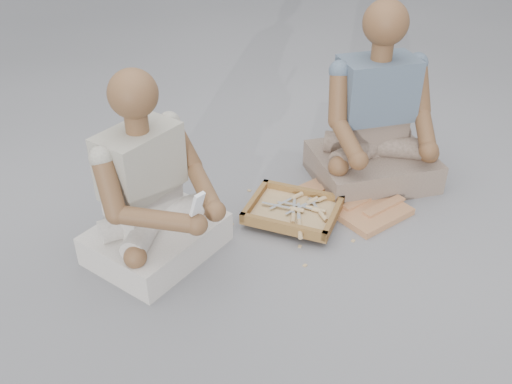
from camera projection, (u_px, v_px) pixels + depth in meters
The scene contains 32 objects.
ground at pixel (247, 254), 2.66m from camera, with size 60.00×60.00×0.00m, color gray.
carved_panel at pixel (353, 200), 3.00m from camera, with size 0.53×0.35×0.04m, color #A86B41.
tool_tray at pixel (293, 211), 2.86m from camera, with size 0.50×0.43×0.06m.
chisel_0 at pixel (309, 202), 2.90m from camera, with size 0.09×0.21×0.02m.
chisel_1 at pixel (299, 222), 2.76m from camera, with size 0.12×0.20×0.02m.
chisel_2 at pixel (300, 230), 2.70m from camera, with size 0.13×0.20×0.02m.
chisel_3 at pixel (319, 200), 2.91m from camera, with size 0.11×0.21×0.02m.
chisel_4 at pixel (309, 208), 2.87m from camera, with size 0.22×0.07×0.02m.
chisel_5 at pixel (294, 197), 2.94m from camera, with size 0.09×0.21×0.02m.
chisel_6 at pixel (315, 209), 2.84m from camera, with size 0.22×0.05×0.02m.
chisel_7 at pixel (293, 216), 2.80m from camera, with size 0.11×0.21×0.02m.
chisel_8 at pixel (321, 214), 2.81m from camera, with size 0.18×0.15×0.02m.
chisel_9 at pixel (293, 209), 2.84m from camera, with size 0.22×0.06×0.02m.
wood_chip_0 at pixel (326, 208), 2.97m from camera, with size 0.02×0.01×0.00m, color #D7BB7F.
wood_chip_1 at pixel (286, 204), 3.00m from camera, with size 0.02×0.01×0.00m, color #D7BB7F.
wood_chip_2 at pixel (259, 219), 2.89m from camera, with size 0.02×0.01×0.00m, color #D7BB7F.
wood_chip_3 at pixel (300, 246), 2.70m from camera, with size 0.02×0.01×0.00m, color #D7BB7F.
wood_chip_4 at pixel (311, 211), 2.95m from camera, with size 0.02×0.01×0.00m, color #D7BB7F.
wood_chip_5 at pixel (305, 265), 2.59m from camera, with size 0.02×0.01×0.00m, color #D7BB7F.
wood_chip_6 at pixel (294, 207), 2.98m from camera, with size 0.02×0.01×0.00m, color #D7BB7F.
wood_chip_7 at pixel (323, 198), 3.05m from camera, with size 0.02×0.01×0.00m, color #D7BB7F.
wood_chip_8 at pixel (353, 241), 2.74m from camera, with size 0.02×0.01×0.00m, color #D7BB7F.
wood_chip_9 at pixel (276, 192), 3.10m from camera, with size 0.02×0.01×0.00m, color #D7BB7F.
wood_chip_10 at pixel (333, 189), 3.12m from camera, with size 0.02×0.01×0.00m, color #D7BB7F.
wood_chip_11 at pixel (218, 233), 2.79m from camera, with size 0.02×0.01×0.00m, color #D7BB7F.
wood_chip_12 at pixel (337, 192), 3.10m from camera, with size 0.02×0.01×0.00m, color #D7BB7F.
wood_chip_13 at pixel (249, 191), 3.11m from camera, with size 0.02×0.01×0.00m, color #D7BB7F.
wood_chip_14 at pixel (231, 224), 2.85m from camera, with size 0.02×0.01×0.00m, color #D7BB7F.
wood_chip_15 at pixel (304, 199), 3.04m from camera, with size 0.02×0.01×0.00m, color #D7BB7F.
craftsman at pixel (151, 197), 2.52m from camera, with size 0.61×0.60×0.89m.
companion at pixel (376, 125), 3.05m from camera, with size 0.80×0.80×0.99m.
mobile_phone at pixel (197, 204), 2.25m from camera, with size 0.06×0.06×0.11m.
Camera 1 is at (1.12, -1.74, 1.69)m, focal length 40.00 mm.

